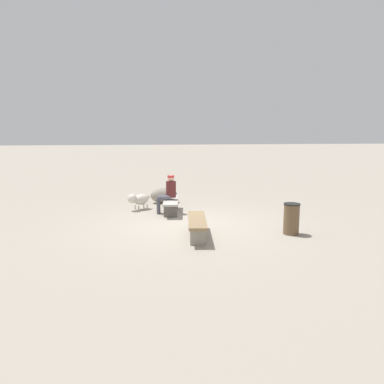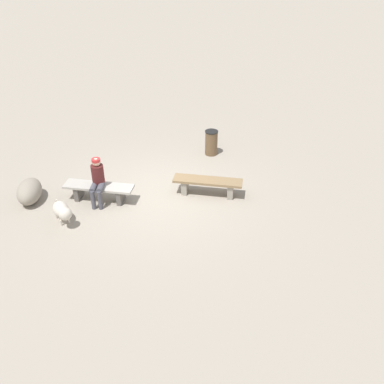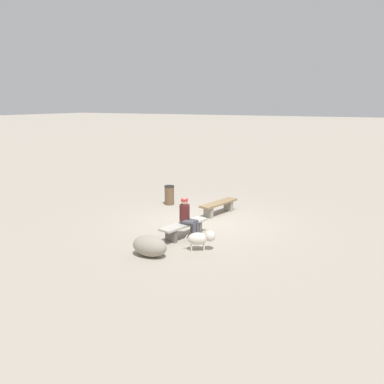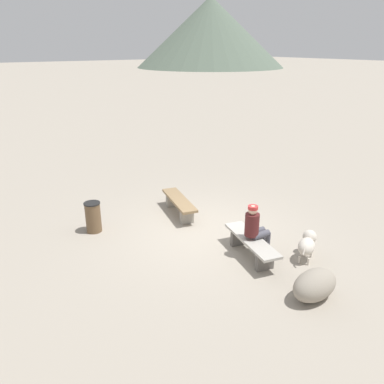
{
  "view_description": "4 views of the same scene",
  "coord_description": "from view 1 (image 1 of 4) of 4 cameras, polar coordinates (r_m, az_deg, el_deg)",
  "views": [
    {
      "loc": [
        -8.99,
        2.09,
        2.35
      ],
      "look_at": [
        1.64,
        -0.55,
        0.63
      ],
      "focal_mm": 32.44,
      "sensor_mm": 36.0,
      "label": 1
    },
    {
      "loc": [
        -0.31,
        9.29,
        5.95
      ],
      "look_at": [
        -0.76,
        1.21,
        0.83
      ],
      "focal_mm": 39.22,
      "sensor_mm": 36.0,
      "label": 2
    },
    {
      "loc": [
        11.4,
        5.7,
        4.01
      ],
      "look_at": [
        -1.06,
        -0.98,
        0.75
      ],
      "focal_mm": 36.6,
      "sensor_mm": 36.0,
      "label": 3
    },
    {
      "loc": [
        6.94,
        -5.05,
        4.36
      ],
      "look_at": [
        -0.51,
        -0.03,
        0.9
      ],
      "focal_mm": 35.91,
      "sensor_mm": 36.0,
      "label": 4
    }
  ],
  "objects": [
    {
      "name": "trash_bin",
      "position": [
        8.84,
        16.02,
        -4.25
      ],
      "size": [
        0.4,
        0.4,
        0.77
      ],
      "color": "brown",
      "rests_on": "ground"
    },
    {
      "name": "dog",
      "position": [
        11.48,
        -8.8,
        -1.2
      ],
      "size": [
        0.61,
        0.78,
        0.55
      ],
      "rotation": [
        0.0,
        0.0,
        2.1
      ],
      "color": "beige",
      "rests_on": "ground"
    },
    {
      "name": "ground",
      "position": [
        9.53,
        -0.84,
        -5.52
      ],
      "size": [
        210.0,
        210.0,
        0.06
      ],
      "primitive_type": "cube",
      "color": "#9E9384"
    },
    {
      "name": "boulder",
      "position": [
        12.62,
        -4.65,
        -0.51
      ],
      "size": [
        0.63,
        1.02,
        0.57
      ],
      "primitive_type": "ellipsoid",
      "rotation": [
        0.0,
        0.0,
        4.76
      ],
      "color": "gray",
      "rests_on": "ground"
    },
    {
      "name": "bench_left",
      "position": [
        8.27,
        0.83,
        -5.28
      ],
      "size": [
        1.83,
        0.8,
        0.45
      ],
      "rotation": [
        0.0,
        0.0,
        -0.23
      ],
      "color": "gray",
      "rests_on": "ground"
    },
    {
      "name": "bench_right",
      "position": [
        10.9,
        -3.44,
        -1.85
      ],
      "size": [
        1.83,
        0.83,
        0.43
      ],
      "rotation": [
        0.0,
        0.0,
        -0.23
      ],
      "color": "#605B56",
      "rests_on": "ground"
    },
    {
      "name": "seated_person",
      "position": [
        10.81,
        -3.96,
        0.07
      ],
      "size": [
        0.36,
        0.61,
        1.2
      ],
      "rotation": [
        0.0,
        0.0,
        -0.1
      ],
      "color": "#511E1E",
      "rests_on": "ground"
    }
  ]
}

